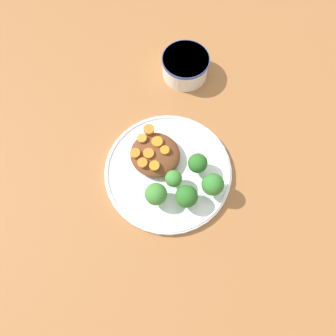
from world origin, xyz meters
TOP-DOWN VIEW (x-y plane):
  - ground_plane at (0.00, 0.00)m, footprint 4.00×4.00m
  - plate at (0.00, 0.00)m, footprint 0.27×0.27m
  - dip_bowl at (0.10, -0.24)m, footprint 0.11×0.11m
  - stew_mound at (0.04, -0.01)m, footprint 0.11×0.10m
  - broccoli_floret_0 at (-0.10, -0.01)m, footprint 0.04×0.04m
  - broccoli_floret_1 at (-0.01, 0.07)m, footprint 0.04×0.04m
  - broccoli_floret_2 at (-0.05, -0.03)m, footprint 0.04×0.04m
  - broccoli_floret_3 at (-0.07, 0.04)m, footprint 0.04×0.04m
  - broccoli_floret_4 at (-0.02, 0.02)m, footprint 0.03×0.03m
  - carrot_slice_0 at (0.02, -0.02)m, footprint 0.02×0.02m
  - carrot_slice_1 at (0.07, 0.01)m, footprint 0.02×0.02m
  - carrot_slice_2 at (0.05, -0.00)m, footprint 0.02×0.02m
  - carrot_slice_3 at (0.02, 0.02)m, footprint 0.02×0.02m
  - carrot_slice_4 at (0.05, 0.02)m, footprint 0.02×0.02m
  - carrot_slice_5 at (0.08, -0.02)m, footprint 0.02×0.02m
  - carrot_slice_6 at (0.05, -0.03)m, footprint 0.02×0.02m
  - carrot_slice_7 at (0.08, -0.05)m, footprint 0.02×0.02m

SIDE VIEW (x-z plane):
  - ground_plane at x=0.00m, z-range 0.00..0.00m
  - plate at x=0.00m, z-range 0.00..0.02m
  - stew_mound at x=0.04m, z-range 0.01..0.05m
  - dip_bowl at x=0.10m, z-range 0.00..0.06m
  - broccoli_floret_4 at x=-0.02m, z-range 0.02..0.07m
  - broccoli_floret_2 at x=-0.05m, z-range 0.02..0.07m
  - carrot_slice_6 at x=0.05m, z-range 0.05..0.05m
  - carrot_slice_0 at x=0.02m, z-range 0.05..0.05m
  - broccoli_floret_1 at x=-0.01m, z-range 0.02..0.08m
  - carrot_slice_4 at x=0.05m, z-range 0.05..0.05m
  - carrot_slice_3 at x=0.02m, z-range 0.05..0.05m
  - carrot_slice_5 at x=0.08m, z-range 0.05..0.05m
  - carrot_slice_2 at x=0.05m, z-range 0.05..0.05m
  - broccoli_floret_3 at x=-0.07m, z-range 0.02..0.08m
  - carrot_slice_1 at x=0.07m, z-range 0.05..0.05m
  - carrot_slice_7 at x=0.08m, z-range 0.05..0.05m
  - broccoli_floret_0 at x=-0.10m, z-range 0.02..0.08m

